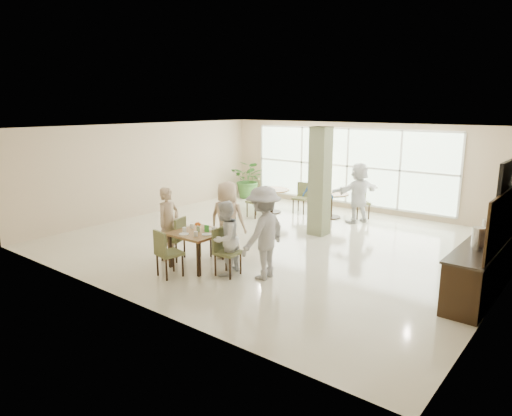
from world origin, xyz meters
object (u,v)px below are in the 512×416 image
Objects in this scene: buffet_counter at (494,252)px; potted_plant at (249,179)px; adult_standing at (318,180)px; round_table_left at (272,194)px; round_table_right at (331,199)px; main_table at (198,236)px; teen_right at (225,238)px; adult_a at (318,197)px; teen_standing at (263,233)px; teen_left at (169,224)px; adult_b at (359,193)px; teen_far at (227,219)px.

buffet_counter is 3.44× the size of potted_plant.
potted_plant is 0.73× the size of adult_standing.
round_table_right is at bearing 16.96° from round_table_left.
main_table and round_table_right have the same top height.
teen_right is 4.75m from adult_a.
teen_standing is (5.28, -6.04, 0.23)m from potted_plant.
adult_b is at bearing -21.63° from teen_left.
buffet_counter is at bearing 156.93° from adult_standing.
adult_b is at bearing 28.15° from adult_a.
teen_far is (0.89, 0.93, 0.05)m from teen_left.
buffet_counter is 5.22m from adult_a.
adult_b is 2.08m from adult_standing.
potted_plant is at bearing 21.18° from teen_left.
teen_right reaches higher than potted_plant.
buffet_counter is 2.94× the size of teen_left.
teen_standing is (1.43, -0.55, 0.06)m from teen_far.
main_table is 5.84m from buffet_counter.
round_table_right is 0.61× the size of teen_far.
adult_standing is at bearing -160.22° from teen_standing.
round_table_right is 0.86m from adult_a.
teen_left is 0.87× the size of teen_standing.
main_table is 0.73× the size of potted_plant.
round_table_right is 5.40m from teen_standing.
teen_standing is at bearing -142.93° from buffet_counter.
teen_right is at bearing -54.35° from potted_plant.
buffet_counter is 2.69× the size of adult_b.
adult_standing is (0.83, 1.42, 0.37)m from round_table_left.
teen_left is 0.85× the size of adult_standing.
buffet_counter is 2.50× the size of adult_standing.
adult_b is at bearing -119.42° from teen_far.
round_table_left is 5.66m from teen_standing.
teen_standing is (2.32, 0.38, 0.11)m from teen_left.
adult_standing reaches higher than adult_a.
main_table is 0.87m from teen_left.
round_table_left is 5.11m from teen_left.
main_table is 0.64× the size of adult_a.
buffet_counter reaches higher than teen_standing.
teen_far reaches higher than teen_right.
potted_plant is at bearing -75.76° from adult_b.
round_table_left is 0.70× the size of teen_left.
teen_left is (-5.86, -3.05, 0.25)m from buffet_counter.
round_table_left is at bearing 66.34° from adult_standing.
teen_far is at bearing -54.97° from potted_plant.
buffet_counter reaches higher than adult_a.
teen_right reaches higher than main_table.
teen_far is (3.85, -5.49, 0.17)m from potted_plant.
teen_left is (-0.86, -0.05, 0.14)m from main_table.
adult_b is at bearing 80.24° from main_table.
main_table is 0.55× the size of teen_standing.
potted_plant is 7.85m from teen_right.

